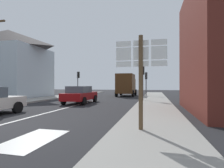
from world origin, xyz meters
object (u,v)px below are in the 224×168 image
(sedan_far, at_px, (80,94))
(traffic_light_far_right, at_px, (146,79))
(delivery_truck, at_px, (126,84))
(route_sign_post, at_px, (141,72))
(traffic_light_near_right, at_px, (143,75))
(traffic_light_far_left, at_px, (78,78))

(sedan_far, height_order, traffic_light_far_right, traffic_light_far_right)
(delivery_truck, height_order, traffic_light_far_right, traffic_light_far_right)
(route_sign_post, bearing_deg, traffic_light_near_right, 93.36)
(sedan_far, bearing_deg, route_sign_post, -55.12)
(traffic_light_far_left, bearing_deg, traffic_light_near_right, -34.32)
(sedan_far, bearing_deg, delivery_truck, 77.04)
(traffic_light_far_right, height_order, traffic_light_near_right, traffic_light_near_right)
(route_sign_post, relative_size, traffic_light_near_right, 0.93)
(route_sign_post, bearing_deg, traffic_light_far_left, 120.02)
(route_sign_post, bearing_deg, traffic_light_far_right, 92.08)
(traffic_light_far_left, bearing_deg, route_sign_post, -59.98)
(sedan_far, relative_size, traffic_light_far_right, 1.30)
(delivery_truck, xyz_separation_m, traffic_light_far_left, (-6.84, -0.95, 0.92))
(sedan_far, height_order, route_sign_post, route_sign_post)
(route_sign_post, height_order, traffic_light_far_left, traffic_light_far_left)
(route_sign_post, distance_m, traffic_light_far_right, 18.16)
(sedan_far, height_order, traffic_light_far_left, traffic_light_far_left)
(sedan_far, xyz_separation_m, traffic_light_far_right, (5.16, 9.80, 1.64))
(sedan_far, relative_size, traffic_light_far_left, 1.22)
(sedan_far, xyz_separation_m, traffic_light_far_left, (-4.45, 9.43, 1.81))
(traffic_light_far_left, height_order, traffic_light_near_right, traffic_light_far_left)
(traffic_light_near_right, bearing_deg, traffic_light_far_left, 145.68)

